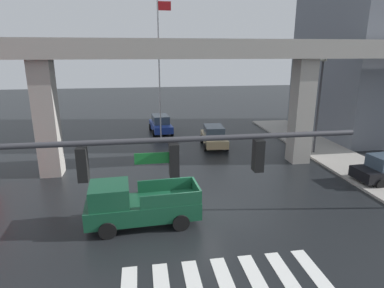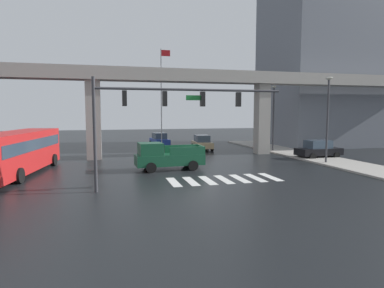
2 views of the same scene
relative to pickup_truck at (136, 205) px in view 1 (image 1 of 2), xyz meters
name	(u,v)px [view 1 (image 1 of 2)]	position (x,y,z in m)	size (l,w,h in m)	color
ground_plane	(199,211)	(3.03, 0.84, -0.99)	(120.00, 120.00, 0.00)	black
crosswalk_stripes	(226,283)	(3.03, -4.50, -0.98)	(7.15, 2.80, 0.01)	silver
elevated_overpass	(181,59)	(3.03, 7.33, 6.26)	(59.90, 2.03, 8.46)	#9E9991
sidewalk_east	(381,181)	(14.77, 2.84, -0.91)	(4.00, 36.00, 0.15)	#9E9991
pickup_truck	(136,205)	(0.00, 0.00, 0.00)	(5.20, 2.30, 2.08)	#14472D
sedan_blue	(161,124)	(2.24, 17.65, -0.14)	(2.25, 4.44, 1.72)	#1E3899
sedan_tan	(214,136)	(6.35, 12.13, -0.14)	(2.19, 4.41, 1.72)	tan
traffic_signal_mast	(78,180)	(-1.19, -5.98, 3.69)	(10.89, 0.32, 6.20)	#38383D
street_lamp_mid_block	(320,95)	(13.57, 8.78, 3.57)	(0.44, 0.70, 7.24)	#38383D
flagpole	(160,64)	(2.16, 14.86, 5.74)	(1.16, 0.12, 11.79)	silver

